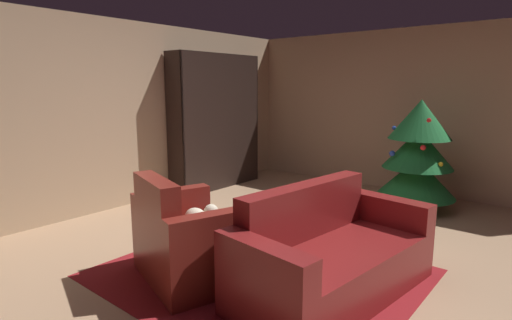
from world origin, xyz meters
The scene contains 11 objects.
ground_plane centered at (0.00, 0.00, 0.00)m, with size 7.82×7.82×0.00m, color tan.
wall_back centered at (0.00, 3.29, 1.26)m, with size 5.34×0.06×2.52m, color tan.
wall_left centered at (-2.64, 0.00, 1.26)m, with size 0.06×6.64×2.52m, color tan.
area_rug centered at (0.18, -0.46, 0.00)m, with size 2.56×2.26×0.01m, color maroon.
bookshelf_unit centered at (-2.39, 1.69, 1.08)m, with size 0.38×1.70×2.15m.
armchair_red centered at (-0.26, -0.93, 0.33)m, with size 1.18×1.01×0.92m.
couch_red centered at (0.81, -0.35, 0.30)m, with size 1.03×1.87×0.85m.
coffee_table centered at (0.08, -0.49, 0.37)m, with size 0.62×0.62×0.41m.
book_stack_on_table centered at (0.12, -0.44, 0.49)m, with size 0.22×0.16×0.13m.
bottle_on_table centered at (0.25, -0.49, 0.51)m, with size 0.06×0.06×0.24m.
decorated_tree centered at (0.58, 2.41, 0.77)m, with size 1.02×1.02×1.48m.
Camera 1 is at (2.30, -3.11, 1.66)m, focal length 28.53 mm.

